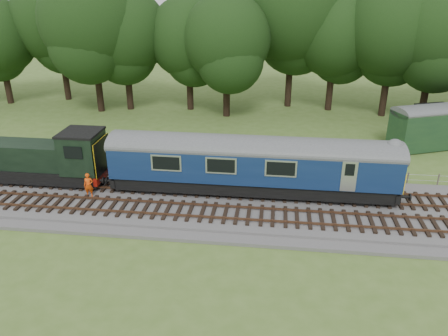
# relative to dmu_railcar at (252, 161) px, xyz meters

# --- Properties ---
(ground) EXTENTS (120.00, 120.00, 0.00)m
(ground) POSITION_rel_dmu_railcar_xyz_m (-3.44, -1.40, -2.61)
(ground) COLOR #4B6C27
(ground) RESTS_ON ground
(ballast) EXTENTS (70.00, 7.00, 0.35)m
(ballast) POSITION_rel_dmu_railcar_xyz_m (-3.44, -1.40, -2.43)
(ballast) COLOR #4C4C4F
(ballast) RESTS_ON ground
(track_north) EXTENTS (67.20, 2.40, 0.21)m
(track_north) POSITION_rel_dmu_railcar_xyz_m (-3.44, -0.00, -2.19)
(track_north) COLOR black
(track_north) RESTS_ON ballast
(track_south) EXTENTS (67.20, 2.40, 0.21)m
(track_south) POSITION_rel_dmu_railcar_xyz_m (-3.44, -3.00, -2.19)
(track_south) COLOR black
(track_south) RESTS_ON ballast
(fence) EXTENTS (64.00, 0.12, 1.00)m
(fence) POSITION_rel_dmu_railcar_xyz_m (-3.44, 3.10, -2.61)
(fence) COLOR #6B6054
(fence) RESTS_ON ground
(tree_line) EXTENTS (70.00, 8.00, 18.00)m
(tree_line) POSITION_rel_dmu_railcar_xyz_m (-3.44, 20.60, -2.61)
(tree_line) COLOR black
(tree_line) RESTS_ON ground
(dmu_railcar) EXTENTS (18.05, 2.86, 3.88)m
(dmu_railcar) POSITION_rel_dmu_railcar_xyz_m (0.00, 0.00, 0.00)
(dmu_railcar) COLOR black
(dmu_railcar) RESTS_ON ground
(shunter_loco) EXTENTS (8.91, 2.60, 3.38)m
(shunter_loco) POSITION_rel_dmu_railcar_xyz_m (-13.93, 0.00, -0.63)
(shunter_loco) COLOR black
(shunter_loco) RESTS_ON ground
(worker) EXTENTS (0.65, 0.50, 1.58)m
(worker) POSITION_rel_dmu_railcar_xyz_m (-10.23, -1.80, -1.46)
(worker) COLOR #FF500D
(worker) RESTS_ON ballast
(shed) EXTENTS (3.94, 3.94, 2.52)m
(shed) POSITION_rel_dmu_railcar_xyz_m (15.99, 15.01, -1.33)
(shed) COLOR #193720
(shed) RESTS_ON ground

